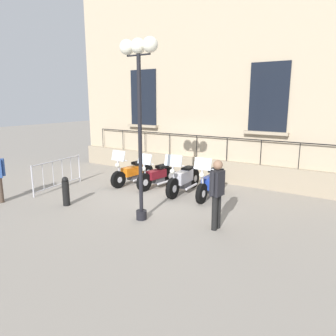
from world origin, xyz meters
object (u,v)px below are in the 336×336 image
Objects in this scene: motorcycle_maroon at (157,176)px; motorcycle_silver at (184,180)px; motorcycle_orange at (133,173)px; lamppost at (139,82)px; crowd_barrier at (58,173)px; bollard at (66,191)px; pedestrian_standing at (217,191)px; motorcycle_blue at (210,184)px.

motorcycle_maroon is 1.15m from motorcycle_silver.
lamppost reaches higher than motorcycle_orange.
crowd_barrier is (2.05, -2.79, 0.15)m from motorcycle_maroon.
motorcycle_silver is 2.53× the size of bollard.
motorcycle_orange is at bearing -116.11° from pedestrian_standing.
crowd_barrier is at bearing -91.73° from pedestrian_standing.
lamppost reaches higher than bollard.
pedestrian_standing is at bearing 45.43° from motorcycle_silver.
motorcycle_blue is 0.91× the size of crowd_barrier.
pedestrian_standing reaches higher than motorcycle_orange.
crowd_barrier is 1.32× the size of pedestrian_standing.
motorcycle_blue reaches higher than crowd_barrier.
crowd_barrier is at bearing -53.73° from motorcycle_maroon.
lamppost is 5.21m from crowd_barrier.
pedestrian_standing is (2.19, 2.22, 0.51)m from motorcycle_silver.
motorcycle_silver is 3.78m from bollard.
motorcycle_blue is (0.01, 2.13, 0.02)m from motorcycle_maroon.
bollard is at bearing 58.36° from crowd_barrier.
motorcycle_silver is 0.98× the size of crowd_barrier.
motorcycle_maroon is 1.14× the size of pedestrian_standing.
motorcycle_silver is 4.41m from crowd_barrier.
motorcycle_orange reaches higher than motorcycle_maroon.
motorcycle_blue is at bearing 133.50° from bollard.
lamppost is 2.63× the size of pedestrian_standing.
motorcycle_blue is at bearing 91.92° from motorcycle_silver.
motorcycle_blue is at bearing -150.87° from pedestrian_standing.
motorcycle_silver reaches higher than motorcycle_maroon.
lamppost is 4.01m from bollard.
motorcycle_blue is (-0.06, 3.17, 0.02)m from motorcycle_orange.
motorcycle_orange is at bearing -89.33° from motorcycle_silver.
lamppost is at bearing 28.02° from motorcycle_maroon.
crowd_barrier is (-0.69, -4.24, -2.94)m from lamppost.
motorcycle_silver is (-0.03, 2.19, 0.05)m from motorcycle_orange.
motorcycle_orange is 1.09× the size of motorcycle_maroon.
motorcycle_blue is at bearing 112.47° from crowd_barrier.
motorcycle_orange is 0.94× the size of crowd_barrier.
lamppost reaches higher than motorcycle_blue.
motorcycle_orange is at bearing -86.07° from motorcycle_maroon.
motorcycle_orange reaches higher than crowd_barrier.
pedestrian_standing is at bearing 63.89° from motorcycle_orange.
motorcycle_maroon is at bearing -92.30° from motorcycle_silver.
bollard is at bearing -19.76° from motorcycle_maroon.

